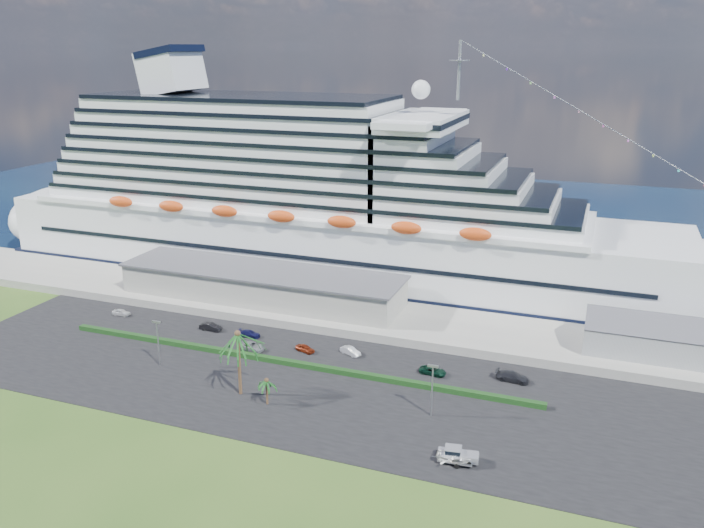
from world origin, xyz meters
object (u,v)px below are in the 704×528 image
at_px(cruise_ship, 320,207).
at_px(boat_trailer, 455,457).
at_px(pickup_truck, 457,454).
at_px(parked_car_3, 249,334).

relative_size(cruise_ship, boat_trailer, 32.93).
distance_m(pickup_truck, boat_trailer, 0.80).
height_order(parked_car_3, boat_trailer, boat_trailer).
height_order(pickup_truck, boat_trailer, pickup_truck).
xyz_separation_m(parked_car_3, pickup_truck, (45.73, -26.60, 0.43)).
distance_m(cruise_ship, boat_trailer, 83.73).
xyz_separation_m(pickup_truck, boat_trailer, (-0.09, -0.80, 0.03)).
xyz_separation_m(cruise_ship, boat_trailer, (47.60, -67.12, -15.49)).
relative_size(parked_car_3, pickup_truck, 0.76).
xyz_separation_m(parked_car_3, boat_trailer, (45.63, -27.40, 0.46)).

